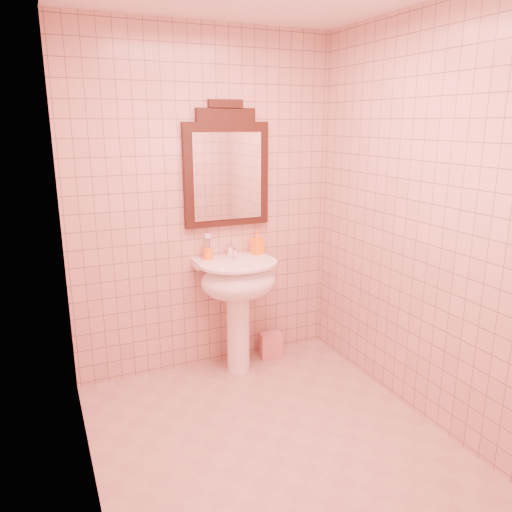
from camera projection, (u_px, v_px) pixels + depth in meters
name	position (u px, v px, depth m)	size (l,w,h in m)	color
floor	(270.00, 439.00, 3.00)	(2.20, 2.20, 0.00)	tan
back_wall	(206.00, 206.00, 3.64)	(2.00, 0.02, 2.50)	#CE9B90
pedestal_sink	(238.00, 288.00, 3.65)	(0.58, 0.58, 0.86)	white
faucet	(231.00, 250.00, 3.71)	(0.04, 0.16, 0.11)	white
mirror	(227.00, 169.00, 3.61)	(0.64, 0.06, 0.90)	black
toothbrush_cup	(208.00, 253.00, 3.65)	(0.07, 0.07, 0.17)	orange
soap_dispenser	(257.00, 242.00, 3.80)	(0.08, 0.08, 0.18)	orange
towel	(271.00, 346.00, 4.01)	(0.17, 0.11, 0.21)	tan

